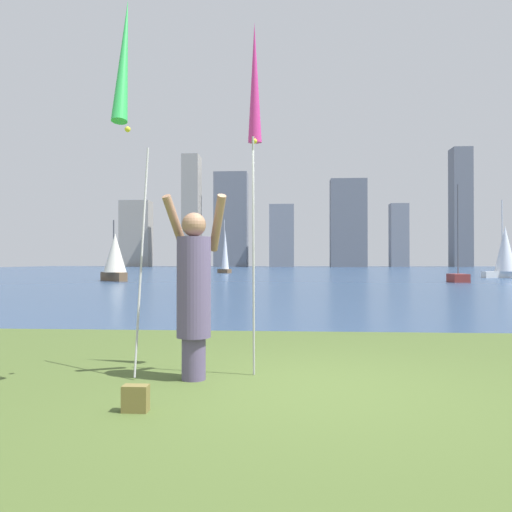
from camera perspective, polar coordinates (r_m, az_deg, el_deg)
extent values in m
cube|color=navy|center=(67.30, 4.01, -1.69)|extent=(120.00, 115.87, 0.12)
cube|color=#232D14|center=(9.45, 4.81, -8.50)|extent=(120.00, 0.70, 0.02)
cylinder|color=#594C72|center=(5.68, -6.94, -11.24)|extent=(0.26, 0.26, 0.46)
cylinder|color=#594C72|center=(5.59, -6.93, -3.45)|extent=(0.37, 0.37, 1.09)
sphere|color=#936B51|center=(5.59, -6.92, 3.47)|extent=(0.26, 0.26, 0.26)
cylinder|color=#936B51|center=(5.79, -8.94, 3.60)|extent=(0.27, 0.42, 0.63)
cylinder|color=#936B51|center=(5.71, -4.31, 3.66)|extent=(0.27, 0.42, 0.63)
cylinder|color=#B2B2B7|center=(5.92, -12.60, -0.16)|extent=(0.02, 0.53, 2.60)
cone|color=green|center=(5.69, -14.50, 20.48)|extent=(0.16, 0.42, 1.37)
sphere|color=yellow|center=(5.60, -14.08, 13.51)|extent=(0.06, 0.06, 0.06)
cylinder|color=#B2B2B7|center=(5.69, -0.28, -0.10)|extent=(0.02, 0.17, 2.65)
cone|color=#D83399|center=(6.23, -0.15, 18.72)|extent=(0.16, 0.24, 1.37)
sphere|color=yellow|center=(6.00, -0.18, 12.66)|extent=(0.06, 0.06, 0.06)
cube|color=olive|center=(4.63, -13.24, -15.16)|extent=(0.22, 0.13, 0.22)
cube|color=brown|center=(54.66, -3.54, -1.68)|extent=(1.61, 1.51, 0.42)
cylinder|color=silver|center=(54.68, -3.54, 1.30)|extent=(0.06, 0.06, 5.27)
cone|color=white|center=(54.57, -3.45, 0.73)|extent=(1.13, 1.13, 4.18)
cube|color=brown|center=(34.06, -15.56, -2.22)|extent=(2.38, 2.47, 0.56)
cylinder|color=#47474C|center=(34.06, -15.55, 1.06)|extent=(0.09, 0.09, 3.34)
cone|color=silver|center=(33.85, -15.40, 0.36)|extent=(2.03, 2.03, 2.49)
cube|color=maroon|center=(33.27, 21.56, -2.29)|extent=(0.93, 1.62, 0.50)
cylinder|color=#47474C|center=(33.31, 21.54, 2.79)|extent=(0.06, 0.06, 5.41)
cube|color=white|center=(43.10, 25.72, -1.88)|extent=(3.08, 1.21, 0.49)
cylinder|color=silver|center=(43.13, 25.71, 2.07)|extent=(0.09, 0.09, 5.44)
cone|color=white|center=(43.21, 25.97, 0.76)|extent=(1.72, 1.72, 3.47)
cube|color=gray|center=(119.34, -13.20, 2.42)|extent=(6.74, 4.40, 14.88)
cube|color=gray|center=(111.78, -7.18, 4.97)|extent=(3.55, 4.90, 24.05)
cube|color=slate|center=(113.58, -2.78, 4.04)|extent=(7.28, 4.71, 20.75)
cube|color=gray|center=(110.27, 2.89, 2.23)|extent=(5.19, 5.51, 13.27)
cube|color=slate|center=(109.59, 10.22, 3.61)|extent=(7.51, 3.76, 18.45)
cube|color=gray|center=(116.28, 15.60, 2.23)|extent=(3.86, 3.21, 13.78)
cube|color=slate|center=(120.37, 21.81, 5.03)|extent=(4.06, 4.32, 25.81)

